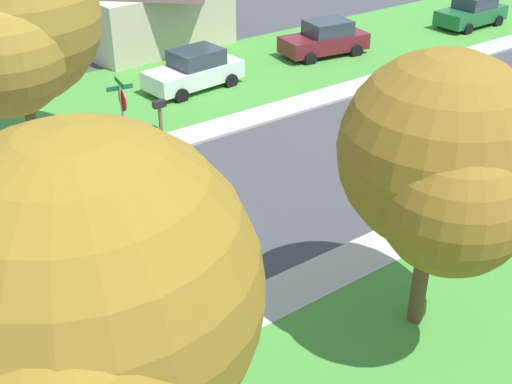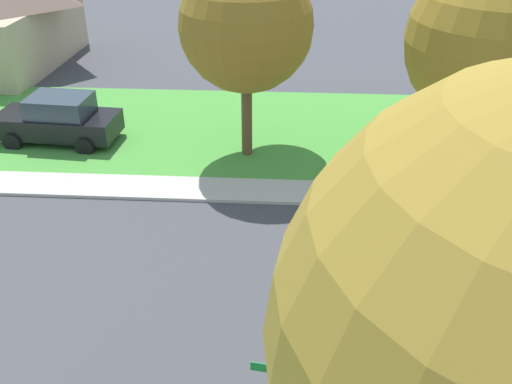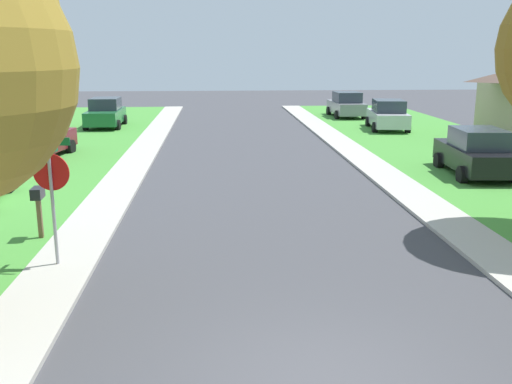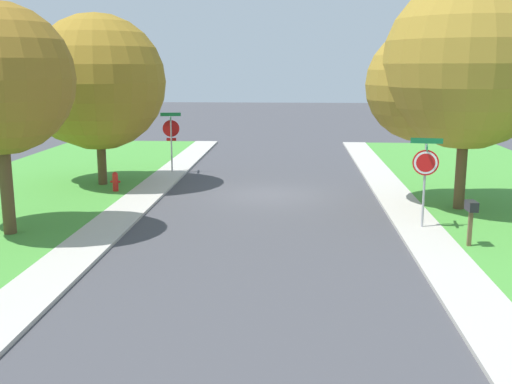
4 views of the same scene
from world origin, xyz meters
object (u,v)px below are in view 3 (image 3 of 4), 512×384
mailbox (38,200)px  stop_sign_far_corner (51,180)px  car_grey_kerbside_mid (346,105)px  car_black_far_down_street (476,153)px  car_maroon_near_corner (37,139)px  car_silver_across_road (388,115)px  car_green_behind_trees (106,113)px

mailbox → stop_sign_far_corner: bearing=-64.8°
car_grey_kerbside_mid → mailbox: (-13.10, -25.29, 0.14)m
stop_sign_far_corner → car_black_far_down_street: stop_sign_far_corner is taller
stop_sign_far_corner → car_maroon_near_corner: stop_sign_far_corner is taller
car_silver_across_road → car_green_behind_trees: (-16.22, 2.28, 0.00)m
car_green_behind_trees → mailbox: bearing=-84.0°
car_silver_across_road → car_green_behind_trees: size_ratio=1.04×
car_green_behind_trees → car_silver_across_road: bearing=-8.0°
stop_sign_far_corner → car_grey_kerbside_mid: 29.79m
stop_sign_far_corner → mailbox: (-0.87, 1.85, -0.88)m
car_black_far_down_street → car_maroon_near_corner: same height
stop_sign_far_corner → car_maroon_near_corner: 13.56m
car_silver_across_road → car_maroon_near_corner: bearing=-155.9°
stop_sign_far_corner → car_silver_across_road: stop_sign_far_corner is taller
car_black_far_down_street → stop_sign_far_corner: bearing=-147.1°
car_grey_kerbside_mid → stop_sign_far_corner: bearing=-114.2°
stop_sign_far_corner → car_grey_kerbside_mid: bearing=65.8°
car_grey_kerbside_mid → car_black_far_down_street: bearing=-88.5°
car_maroon_near_corner → car_green_behind_trees: 10.07m
car_silver_across_road → car_grey_kerbside_mid: 6.60m
stop_sign_far_corner → mailbox: stop_sign_far_corner is taller
car_maroon_near_corner → car_grey_kerbside_mid: bearing=41.1°
car_silver_across_road → mailbox: size_ratio=3.42×
car_maroon_near_corner → car_green_behind_trees: same height
car_black_far_down_street → mailbox: bearing=-154.9°
car_grey_kerbside_mid → car_maroon_near_corner: bearing=-138.9°
car_grey_kerbside_mid → car_silver_across_road: bearing=-82.0°
car_silver_across_road → car_maroon_near_corner: (-17.25, -7.73, 0.00)m
stop_sign_far_corner → car_grey_kerbside_mid: (12.23, 27.14, -1.01)m
car_maroon_near_corner → mailbox: 11.49m
stop_sign_far_corner → car_black_far_down_street: (12.71, 8.22, -1.01)m
car_grey_kerbside_mid → car_green_behind_trees: size_ratio=1.00×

